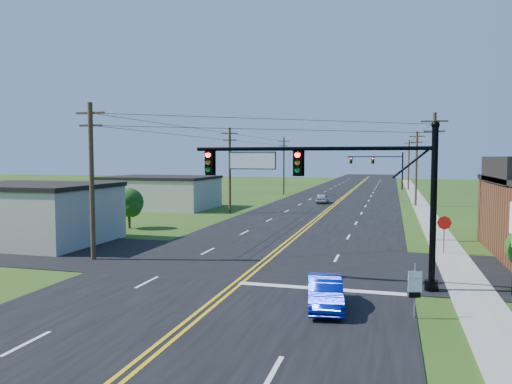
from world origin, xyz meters
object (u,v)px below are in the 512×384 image
(signal_mast_main, at_px, (331,183))
(route_sign, at_px, (415,287))
(signal_mast_far, at_px, (378,165))
(stop_sign, at_px, (444,227))
(blue_car, at_px, (325,293))

(signal_mast_main, height_order, route_sign, signal_mast_main)
(signal_mast_far, distance_m, route_sign, 76.25)
(signal_mast_far, xyz_separation_m, route_sign, (3.48, -76.10, -3.36))
(signal_mast_main, relative_size, stop_sign, 4.77)
(signal_mast_far, height_order, stop_sign, signal_mast_far)
(signal_mast_far, height_order, blue_car, signal_mast_far)
(signal_mast_main, bearing_deg, route_sign, -48.84)
(signal_mast_main, distance_m, blue_car, 5.62)
(signal_mast_main, xyz_separation_m, blue_car, (0.27, -3.79, -4.13))
(signal_mast_far, bearing_deg, signal_mast_main, -90.08)
(route_sign, bearing_deg, signal_mast_far, 77.15)
(signal_mast_far, bearing_deg, route_sign, -87.38)
(signal_mast_far, height_order, route_sign, signal_mast_far)
(blue_car, bearing_deg, signal_mast_main, 84.75)
(signal_mast_far, bearing_deg, stop_sign, -84.84)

